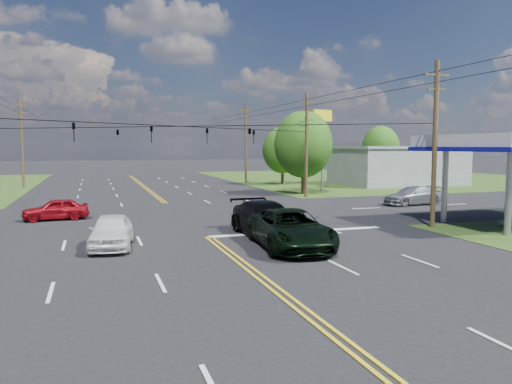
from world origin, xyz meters
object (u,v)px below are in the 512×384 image
object	(u,v)px
pole_left_far	(22,142)
pickup_dkgreen	(291,229)
pole_se	(435,142)
suv_black	(266,219)
tree_far_r	(381,147)
retail_ne	(397,166)
tree_right_a	(303,144)
pickup_white	(111,231)
pole_ne	(306,144)
tree_right_b	(283,150)
pole_right_far	(246,142)

from	to	relation	value
pole_left_far	pickup_dkgreen	xyz separation A→B (m)	(16.00, -39.85, -4.28)
pole_se	pole_left_far	xyz separation A→B (m)	(-26.00, 37.00, 0.25)
pickup_dkgreen	suv_black	size ratio (longest dim) A/B	1.04
pole_se	tree_far_r	size ratio (longest dim) A/B	1.25
retail_ne	pickup_dkgreen	distance (m)	41.78
tree_right_a	tree_far_r	xyz separation A→B (m)	(20.00, 18.00, -0.33)
pickup_white	pickup_dkgreen	bearing A→B (deg)	-11.62
pole_ne	tree_far_r	world-z (taller)	pole_ne
pole_se	tree_right_b	size ratio (longest dim) A/B	1.34
retail_ne	tree_far_r	bearing A→B (deg)	68.20
tree_right_b	pickup_dkgreen	distance (m)	38.46
tree_far_r	pole_ne	bearing A→B (deg)	-135.00
pickup_dkgreen	tree_far_r	bearing A→B (deg)	58.84
pole_left_far	pickup_white	size ratio (longest dim) A/B	2.19
pickup_dkgreen	pickup_white	size ratio (longest dim) A/B	1.40
pole_ne	tree_right_a	bearing A→B (deg)	71.57
retail_ne	pole_se	world-z (taller)	pole_se
suv_black	pole_right_far	bearing A→B (deg)	72.10
pole_left_far	tree_far_r	size ratio (longest dim) A/B	1.31
pole_left_far	tree_right_b	distance (m)	29.79
pole_left_far	tree_right_b	size ratio (longest dim) A/B	1.41
suv_black	pickup_white	xyz separation A→B (m)	(-7.86, -0.69, -0.11)
pole_ne	tree_right_b	distance (m)	15.42
pole_ne	suv_black	xyz separation A→B (m)	(-10.00, -17.50, -4.03)
pole_ne	tree_right_b	xyz separation A→B (m)	(3.50, 15.00, -0.70)
tree_right_b	pickup_dkgreen	size ratio (longest dim) A/B	1.11
pole_ne	pickup_dkgreen	xyz separation A→B (m)	(-10.00, -20.85, -4.03)
pole_se	tree_right_a	distance (m)	21.02
pole_left_far	pole_right_far	size ratio (longest dim) A/B	1.00
retail_ne	tree_right_b	distance (m)	14.22
pole_left_far	tree_right_a	size ratio (longest dim) A/B	1.22
pole_ne	tree_right_a	xyz separation A→B (m)	(1.00, 3.00, -0.05)
retail_ne	pole_left_far	xyz separation A→B (m)	(-43.00, 8.00, 2.97)
pole_ne	pickup_dkgreen	bearing A→B (deg)	-115.62
pole_ne	tree_right_b	bearing A→B (deg)	76.87
tree_far_r	pickup_white	world-z (taller)	tree_far_r
pole_ne	suv_black	size ratio (longest dim) A/B	1.55
pole_se	tree_right_b	bearing A→B (deg)	83.95
retail_ne	tree_far_r	xyz separation A→B (m)	(4.00, 10.00, 2.34)
pole_ne	tree_right_a	size ratio (longest dim) A/B	1.16
pickup_white	tree_far_r	bearing A→B (deg)	52.34
pole_se	pickup_dkgreen	xyz separation A→B (m)	(-10.00, -2.85, -4.03)
tree_right_a	suv_black	distance (m)	23.60
retail_ne	tree_right_a	xyz separation A→B (m)	(-16.00, -8.00, 2.67)
tree_far_r	pole_right_far	bearing A→B (deg)	-174.56
pole_se	tree_right_a	world-z (taller)	pole_se
suv_black	tree_right_b	bearing A→B (deg)	64.86
pole_left_far	tree_right_a	distance (m)	31.39
tree_right_b	tree_far_r	world-z (taller)	tree_far_r
retail_ne	pickup_dkgreen	size ratio (longest dim) A/B	2.19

